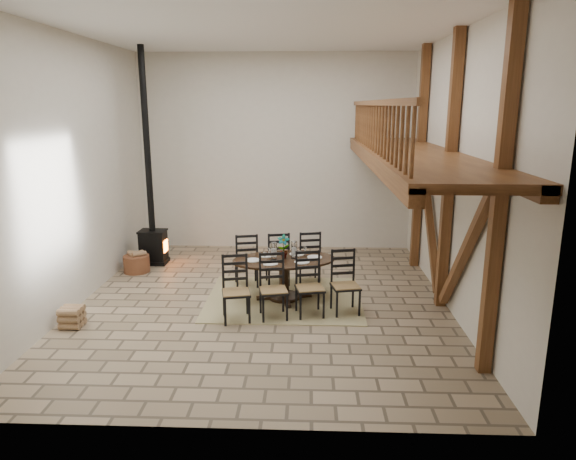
{
  "coord_description": "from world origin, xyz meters",
  "views": [
    {
      "loc": [
        0.84,
        -9.29,
        3.72
      ],
      "look_at": [
        0.46,
        0.4,
        1.34
      ],
      "focal_mm": 32.0,
      "sensor_mm": 36.0,
      "label": 1
    }
  ],
  "objects_px": {
    "dining_table": "(285,280)",
    "wood_stove": "(152,217)",
    "log_basket": "(137,263)",
    "log_stack": "(72,317)"
  },
  "relations": [
    {
      "from": "log_basket",
      "to": "log_stack",
      "type": "relative_size",
      "value": 1.59
    },
    {
      "from": "log_basket",
      "to": "log_stack",
      "type": "bearing_deg",
      "value": -92.46
    },
    {
      "from": "wood_stove",
      "to": "log_stack",
      "type": "xyz_separation_m",
      "value": [
        -0.34,
        -3.66,
        -0.95
      ]
    },
    {
      "from": "dining_table",
      "to": "log_basket",
      "type": "bearing_deg",
      "value": 142.78
    },
    {
      "from": "log_basket",
      "to": "log_stack",
      "type": "height_order",
      "value": "log_basket"
    },
    {
      "from": "dining_table",
      "to": "log_stack",
      "type": "relative_size",
      "value": 7.05
    },
    {
      "from": "wood_stove",
      "to": "log_stack",
      "type": "height_order",
      "value": "wood_stove"
    },
    {
      "from": "wood_stove",
      "to": "dining_table",
      "type": "bearing_deg",
      "value": -34.31
    },
    {
      "from": "dining_table",
      "to": "log_basket",
      "type": "height_order",
      "value": "dining_table"
    },
    {
      "from": "dining_table",
      "to": "wood_stove",
      "type": "bearing_deg",
      "value": 132.98
    }
  ]
}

